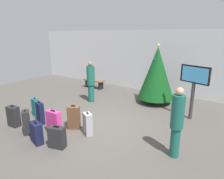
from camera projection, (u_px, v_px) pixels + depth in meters
ground_plane at (98, 123)px, 6.71m from camera, size 16.00×16.00×0.00m
back_wall at (155, 62)px, 10.07m from camera, size 16.00×0.20×3.12m
holiday_tree at (157, 73)px, 8.38m from camera, size 1.52×1.52×2.54m
flight_info_kiosk at (194, 82)px, 6.73m from camera, size 1.01×0.40×1.90m
waiting_bench at (94, 82)px, 11.00m from camera, size 1.25×0.44×0.48m
traveller_0 at (91, 81)px, 8.63m from camera, size 0.35×0.35×1.79m
traveller_1 at (177, 121)px, 4.67m from camera, size 0.40×0.40×1.77m
suitcase_0 at (36, 133)px, 5.45m from camera, size 0.49×0.33×0.64m
suitcase_1 at (26, 123)px, 5.93m from camera, size 0.38×0.35×0.77m
suitcase_2 at (36, 107)px, 7.25m from camera, size 0.35×0.23×0.70m
suitcase_3 at (57, 137)px, 5.23m from camera, size 0.48×0.35×0.62m
suitcase_4 at (88, 124)px, 5.91m from camera, size 0.40×0.35×0.71m
suitcase_5 at (40, 113)px, 6.60m from camera, size 0.36×0.24×0.78m
suitcase_6 at (74, 117)px, 6.28m from camera, size 0.44×0.39×0.78m
suitcase_7 at (14, 116)px, 6.44m from camera, size 0.40×0.27×0.71m
suitcase_8 at (54, 123)px, 5.93m from camera, size 0.48×0.20×0.76m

